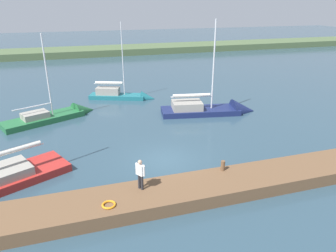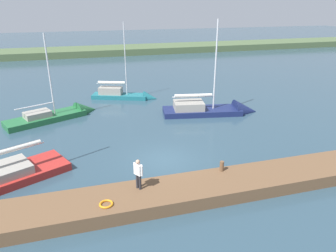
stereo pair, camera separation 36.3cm
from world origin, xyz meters
The scene contains 9 objects.
ground_plane centered at (0.00, 0.00, 0.00)m, with size 200.00×200.00×0.00m, color #2D4756.
far_shoreline centered at (0.00, -45.85, 0.00)m, with size 180.00×8.00×2.40m, color #4C603D.
dock_pier centered at (0.00, 4.22, 0.35)m, with size 23.34×2.59×0.71m, color brown.
mooring_post_near centered at (-2.33, 3.31, 1.00)m, with size 0.23×0.23×0.58m, color brown.
life_ring_buoy centered at (4.16, 4.74, 0.76)m, with size 0.66×0.66×0.10m, color orange.
sailboat_outer_mooring centered at (6.71, -10.25, 0.10)m, with size 8.09×5.17×8.19m.
sailboat_mid_channel centered at (-6.97, -7.52, 0.17)m, with size 8.88×3.77×9.31m.
sailboat_near_dock centered at (0.24, -14.49, 0.21)m, with size 6.91×3.88×8.43m.
person_on_dock centered at (2.44, 3.79, 1.63)m, with size 0.42×0.54×1.62m.
Camera 2 is at (4.72, 17.12, 9.47)m, focal length 33.30 mm.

